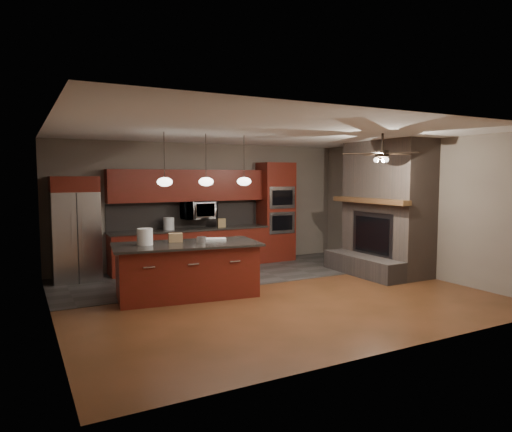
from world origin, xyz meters
TOP-DOWN VIEW (x-y plane):
  - ground at (0.00, 0.00)m, footprint 7.00×7.00m
  - ceiling at (0.00, 0.00)m, footprint 7.00×6.00m
  - back_wall at (0.00, 3.00)m, footprint 7.00×0.02m
  - right_wall at (3.50, 0.00)m, footprint 0.02×6.00m
  - left_wall at (-3.50, 0.00)m, footprint 0.02×6.00m
  - slate_tile_patch at (0.00, 1.80)m, footprint 7.00×2.40m
  - fireplace_column at (3.04, 0.40)m, footprint 1.30×2.10m
  - back_cabinetry at (-0.48, 2.74)m, footprint 3.59×0.64m
  - oven_tower at (1.70, 2.69)m, footprint 0.80×0.63m
  - microwave at (-0.27, 2.75)m, footprint 0.73×0.41m
  - refrigerator at (-2.88, 2.62)m, footprint 0.88×0.75m
  - kitchen_island at (-1.35, 0.48)m, footprint 2.56×1.41m
  - white_bucket at (-2.03, 0.62)m, footprint 0.32×0.32m
  - paint_can at (-1.11, 0.40)m, footprint 0.18×0.18m
  - paint_tray at (-0.78, 0.58)m, footprint 0.44×0.38m
  - cardboard_box at (-1.46, 0.74)m, footprint 0.27×0.22m
  - counter_bucket at (-0.98, 2.70)m, footprint 0.31×0.31m
  - counter_box at (0.24, 2.65)m, footprint 0.20×0.17m
  - pendant_left at (-1.65, 0.70)m, footprint 0.26×0.26m
  - pendant_center at (-0.90, 0.70)m, footprint 0.26×0.26m
  - pendant_right at (-0.15, 0.70)m, footprint 0.26×0.26m
  - ceiling_fan at (1.80, -0.80)m, footprint 1.27×1.33m

SIDE VIEW (x-z plane):
  - ground at x=0.00m, z-range 0.00..0.00m
  - slate_tile_patch at x=0.00m, z-range 0.00..0.01m
  - kitchen_island at x=-1.35m, z-range 0.00..0.92m
  - back_cabinetry at x=-0.48m, z-range -0.21..1.99m
  - paint_tray at x=-0.78m, z-range 0.92..0.96m
  - paint_can at x=-1.11m, z-range 0.92..1.02m
  - cardboard_box at x=-1.46m, z-range 0.92..1.07m
  - counter_box at x=0.24m, z-range 0.90..1.09m
  - refrigerator at x=-2.88m, z-range 0.00..2.05m
  - counter_bucket at x=-0.98m, z-range 0.90..1.16m
  - white_bucket at x=-2.03m, z-range 0.92..1.20m
  - oven_tower at x=1.70m, z-range 0.00..2.38m
  - fireplace_column at x=3.04m, z-range -0.10..2.70m
  - microwave at x=-0.27m, z-range 1.05..1.55m
  - back_wall at x=0.00m, z-range 0.00..2.80m
  - right_wall at x=3.50m, z-range 0.00..2.80m
  - left_wall at x=-3.50m, z-range 0.00..2.80m
  - pendant_left at x=-1.65m, z-range 1.51..2.42m
  - pendant_center at x=-0.90m, z-range 1.51..2.42m
  - pendant_right at x=-0.15m, z-range 1.51..2.42m
  - ceiling_fan at x=1.80m, z-range 2.25..2.66m
  - ceiling at x=0.00m, z-range 2.79..2.81m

